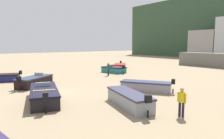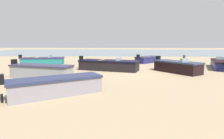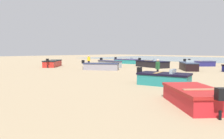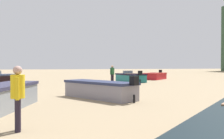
% 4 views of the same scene
% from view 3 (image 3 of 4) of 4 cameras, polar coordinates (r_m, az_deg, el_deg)
% --- Properties ---
extents(ground_plane, '(160.00, 160.00, 0.00)m').
position_cam_3_polar(ground_plane, '(28.54, 12.48, 0.32)').
color(ground_plane, '#978263').
extents(boat_teal_0, '(4.99, 2.36, 1.13)m').
position_cam_3_polar(boat_teal_0, '(38.28, 4.02, 2.21)').
color(boat_teal_0, '#1F7371').
rests_on(boat_teal_0, ground).
extents(boat_red_1, '(3.64, 3.60, 1.06)m').
position_cam_3_polar(boat_red_1, '(9.50, 21.32, -6.77)').
color(boat_red_1, red).
rests_on(boat_red_1, ground).
extents(boat_grey_2, '(4.20, 3.30, 1.16)m').
position_cam_3_polar(boat_grey_2, '(25.30, -2.97, 0.83)').
color(boat_grey_2, gray).
rests_on(boat_grey_2, ground).
extents(boat_navy_3, '(3.51, 3.54, 1.10)m').
position_cam_3_polar(boat_navy_3, '(34.22, 22.80, 1.48)').
color(boat_navy_3, navy).
rests_on(boat_navy_3, ground).
extents(boat_teal_4, '(3.71, 2.35, 1.12)m').
position_cam_3_polar(boat_teal_4, '(14.61, 13.70, -2.41)').
color(boat_teal_4, '#207374').
rests_on(boat_teal_4, ground).
extents(boat_black_5, '(3.45, 4.02, 1.26)m').
position_cam_3_polar(boat_black_5, '(26.67, 19.70, 0.87)').
color(boat_black_5, black).
rests_on(boat_black_5, ground).
extents(boat_grey_6, '(4.71, 2.44, 1.25)m').
position_cam_3_polar(boat_grey_6, '(29.91, -0.73, 1.55)').
color(boat_grey_6, gray).
rests_on(boat_grey_6, ground).
extents(boat_black_7, '(5.62, 3.31, 1.22)m').
position_cam_3_polar(boat_black_7, '(30.28, 10.53, 1.49)').
color(boat_black_7, black).
rests_on(boat_black_7, ground).
extents(boat_red_9, '(4.59, 4.74, 1.25)m').
position_cam_3_polar(boat_red_9, '(32.04, -15.55, 1.60)').
color(boat_red_9, '#B0241E').
rests_on(boat_red_9, ground).
extents(beach_walker_foreground, '(0.48, 0.48, 1.62)m').
position_cam_3_polar(beach_walker_foreground, '(17.35, 12.08, 0.55)').
color(beach_walker_foreground, black).
rests_on(beach_walker_foreground, ground).
extents(beach_walker_distant, '(0.54, 0.37, 1.62)m').
position_cam_3_polar(beach_walker_distant, '(31.46, -6.21, 2.57)').
color(beach_walker_distant, '#231C2A').
rests_on(beach_walker_distant, ground).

